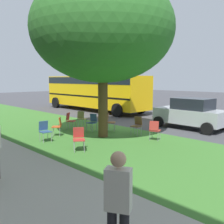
# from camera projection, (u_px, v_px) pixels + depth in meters

# --- Properties ---
(ground) EXTENTS (80.00, 80.00, 0.00)m
(ground) POSITION_uv_depth(u_px,v_px,m) (123.00, 126.00, 14.64)
(ground) COLOR #424247
(grass_verge) EXTENTS (48.00, 6.00, 0.01)m
(grass_verge) POSITION_uv_depth(u_px,v_px,m) (78.00, 134.00, 12.43)
(grass_verge) COLOR #3D752D
(grass_verge) RESTS_ON ground
(street_tree) EXTENTS (6.28, 6.28, 7.13)m
(street_tree) POSITION_uv_depth(u_px,v_px,m) (103.00, 30.00, 11.23)
(street_tree) COLOR brown
(street_tree) RESTS_ON ground
(chair_0) EXTENTS (0.59, 0.58, 0.88)m
(chair_0) POSITION_uv_depth(u_px,v_px,m) (110.00, 121.00, 13.11)
(chair_0) COLOR brown
(chair_0) RESTS_ON ground
(chair_1) EXTENTS (0.58, 0.58, 0.88)m
(chair_1) POSITION_uv_depth(u_px,v_px,m) (70.00, 120.00, 13.55)
(chair_1) COLOR #B7332D
(chair_1) RESTS_ON ground
(chair_2) EXTENTS (0.58, 0.57, 0.88)m
(chair_2) POSITION_uv_depth(u_px,v_px,m) (79.00, 137.00, 9.43)
(chair_2) COLOR #B7332D
(chair_2) RESTS_ON ground
(chair_3) EXTENTS (0.47, 0.47, 0.88)m
(chair_3) POSITION_uv_depth(u_px,v_px,m) (137.00, 124.00, 12.12)
(chair_3) COLOR brown
(chair_3) RESTS_ON ground
(chair_4) EXTENTS (0.46, 0.45, 0.88)m
(chair_4) POSITION_uv_depth(u_px,v_px,m) (45.00, 130.00, 10.85)
(chair_4) COLOR #335184
(chair_4) RESTS_ON ground
(chair_5) EXTENTS (0.55, 0.55, 0.88)m
(chair_5) POSITION_uv_depth(u_px,v_px,m) (82.00, 117.00, 14.27)
(chair_5) COLOR olive
(chair_5) RESTS_ON ground
(chair_6) EXTENTS (0.53, 0.54, 0.88)m
(chair_6) POSITION_uv_depth(u_px,v_px,m) (155.00, 129.00, 11.00)
(chair_6) COLOR #B7332D
(chair_6) RESTS_ON ground
(chair_7) EXTENTS (0.59, 0.59, 0.88)m
(chair_7) POSITION_uv_depth(u_px,v_px,m) (58.00, 125.00, 11.93)
(chair_7) COLOR #C64C1E
(chair_7) RESTS_ON ground
(chair_8) EXTENTS (0.50, 0.51, 0.88)m
(chair_8) POSITION_uv_depth(u_px,v_px,m) (92.00, 121.00, 13.07)
(chair_8) COLOR #335184
(chair_8) RESTS_ON ground
(parked_car) EXTENTS (3.70, 1.92, 1.65)m
(parked_car) POSITION_uv_depth(u_px,v_px,m) (191.00, 113.00, 13.67)
(parked_car) COLOR #ADB2B7
(parked_car) RESTS_ON ground
(school_bus) EXTENTS (10.40, 2.80, 2.88)m
(school_bus) POSITION_uv_depth(u_px,v_px,m) (94.00, 90.00, 21.45)
(school_bus) COLOR yellow
(school_bus) RESTS_ON ground
(pedestrian_1) EXTENTS (0.41, 0.35, 1.69)m
(pedestrian_1) POSITION_uv_depth(u_px,v_px,m) (118.00, 205.00, 3.55)
(pedestrian_1) COLOR black
(pedestrian_1) RESTS_ON ground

